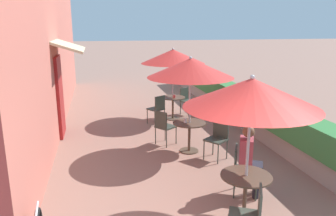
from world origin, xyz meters
TOP-DOWN VIEW (x-y plane):
  - cafe_facade_wall at (-2.54, 7.13)m, footprint 0.98×14.54m
  - planter_hedge at (2.75, 7.17)m, footprint 0.60×13.54m
  - patio_table_near at (0.66, 1.84)m, footprint 0.76×0.76m
  - patio_umbrella_near at (0.66, 1.84)m, footprint 1.92×1.92m
  - cafe_chair_near_left at (0.41, 1.16)m, footprint 0.54×0.54m
  - cafe_chair_near_right at (0.91, 2.52)m, footprint 0.54×0.54m
  - seated_patron_near_right at (1.01, 2.47)m, footprint 0.50×0.47m
  - patio_table_mid at (0.59, 4.63)m, footprint 0.76×0.76m
  - patio_umbrella_mid at (0.59, 4.63)m, footprint 1.92×1.92m
  - cafe_chair_mid_left at (0.10, 5.17)m, footprint 0.56×0.56m
  - cafe_chair_mid_right at (1.09, 4.10)m, footprint 0.56×0.56m
  - coffee_cup_mid at (0.49, 4.64)m, footprint 0.07×0.07m
  - patio_table_far at (0.85, 7.36)m, footprint 0.76×0.76m
  - patio_umbrella_far at (0.85, 7.36)m, footprint 1.92×1.92m
  - cafe_chair_far_left at (1.42, 7.81)m, footprint 0.55×0.55m
  - cafe_chair_far_right at (0.28, 6.91)m, footprint 0.55×0.55m
  - coffee_cup_far at (0.86, 7.23)m, footprint 0.07×0.07m

SIDE VIEW (x-z plane):
  - patio_table_near at x=0.66m, z-range 0.15..0.86m
  - patio_table_mid at x=0.59m, z-range 0.15..0.86m
  - patio_table_far at x=0.85m, z-range 0.15..0.86m
  - cafe_chair_near_left at x=0.41m, z-range 0.08..0.95m
  - cafe_chair_near_right at x=0.91m, z-range 0.08..0.95m
  - cafe_chair_mid_left at x=0.10m, z-range 0.08..0.95m
  - cafe_chair_mid_right at x=1.09m, z-range 0.08..0.95m
  - cafe_chair_far_left at x=1.42m, z-range 0.08..0.95m
  - cafe_chair_far_right at x=0.28m, z-range 0.08..0.95m
  - planter_hedge at x=2.75m, z-range 0.03..1.04m
  - seated_patron_near_right at x=1.01m, z-range 0.06..1.31m
  - coffee_cup_mid at x=0.49m, z-range 0.70..0.79m
  - coffee_cup_far at x=0.86m, z-range 0.70..0.79m
  - patio_umbrella_near at x=0.66m, z-range 0.85..3.05m
  - patio_umbrella_mid at x=0.59m, z-range 0.85..3.05m
  - patio_umbrella_far at x=0.85m, z-range 0.85..3.05m
  - cafe_facade_wall at x=-2.54m, z-range -0.01..4.19m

